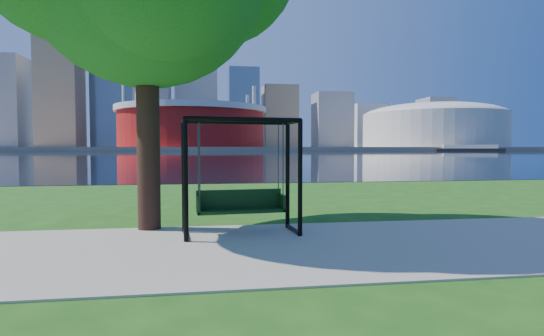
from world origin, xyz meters
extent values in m
plane|color=#1E5114|center=(0.00, 0.00, 0.00)|extent=(900.00, 900.00, 0.00)
cube|color=#9E937F|center=(0.00, -0.50, 0.01)|extent=(120.00, 4.00, 0.03)
cube|color=black|center=(0.00, 102.00, 0.01)|extent=(900.00, 180.00, 0.02)
cube|color=#937F60|center=(0.00, 306.00, 1.00)|extent=(900.00, 228.00, 2.00)
cylinder|color=maroon|center=(-10.00, 235.00, 13.00)|extent=(80.00, 80.00, 22.00)
cylinder|color=silver|center=(-10.00, 235.00, 22.50)|extent=(83.00, 83.00, 3.00)
cylinder|color=silver|center=(22.91, 254.00, 18.00)|extent=(2.00, 2.00, 32.00)
cylinder|color=silver|center=(-42.91, 254.00, 18.00)|extent=(2.00, 2.00, 32.00)
cylinder|color=silver|center=(-42.91, 216.00, 18.00)|extent=(2.00, 2.00, 32.00)
cylinder|color=silver|center=(22.91, 216.00, 18.00)|extent=(2.00, 2.00, 32.00)
cylinder|color=beige|center=(135.00, 235.00, 12.00)|extent=(84.00, 84.00, 20.00)
ellipsoid|color=beige|center=(135.00, 235.00, 21.00)|extent=(84.00, 84.00, 15.12)
cube|color=gray|center=(-140.00, 310.00, 33.00)|extent=(28.00, 28.00, 62.00)
cube|color=#998466|center=(-100.00, 300.00, 46.00)|extent=(26.00, 26.00, 88.00)
cube|color=slate|center=(-70.00, 325.00, 49.50)|extent=(30.00, 24.00, 95.00)
cube|color=gray|center=(-40.00, 305.00, 38.00)|extent=(24.00, 24.00, 72.00)
cube|color=silver|center=(-10.00, 335.00, 42.00)|extent=(32.00, 28.00, 80.00)
cube|color=slate|center=(25.00, 310.00, 31.00)|extent=(22.00, 22.00, 58.00)
cube|color=#998466|center=(55.00, 325.00, 26.00)|extent=(26.00, 26.00, 48.00)
cube|color=gray|center=(95.00, 315.00, 23.00)|extent=(28.00, 24.00, 42.00)
cube|color=silver|center=(135.00, 340.00, 20.00)|extent=(30.00, 26.00, 36.00)
cube|color=gray|center=(185.00, 320.00, 22.00)|extent=(24.00, 24.00, 40.00)
cube|color=#998466|center=(225.00, 335.00, 18.00)|extent=(26.00, 26.00, 32.00)
sphere|color=#998466|center=(-100.00, 300.00, 93.50)|extent=(10.00, 10.00, 10.00)
cylinder|color=black|center=(-1.58, 0.09, 1.07)|extent=(0.09, 0.09, 2.13)
cylinder|color=black|center=(0.45, 0.28, 1.07)|extent=(0.09, 0.09, 2.13)
cylinder|color=black|center=(-1.65, 0.92, 1.07)|extent=(0.09, 0.09, 2.13)
cylinder|color=black|center=(0.38, 1.11, 1.07)|extent=(0.09, 0.09, 2.13)
cylinder|color=black|center=(-0.56, 0.18, 2.13)|extent=(2.04, 0.27, 0.08)
cylinder|color=black|center=(-0.64, 1.02, 2.13)|extent=(2.04, 0.27, 0.08)
cylinder|color=black|center=(-1.62, 0.51, 2.13)|extent=(0.16, 0.84, 0.08)
cylinder|color=black|center=(-1.62, 0.51, 0.07)|extent=(0.14, 0.84, 0.07)
cylinder|color=black|center=(0.42, 0.69, 2.13)|extent=(0.16, 0.84, 0.08)
cylinder|color=black|center=(0.42, 0.69, 0.07)|extent=(0.14, 0.84, 0.07)
cube|color=black|center=(-0.60, 0.60, 0.46)|extent=(1.65, 0.56, 0.06)
cube|color=black|center=(-0.62, 0.78, 0.67)|extent=(1.62, 0.19, 0.35)
cube|color=black|center=(-1.38, 0.53, 0.59)|extent=(0.08, 0.42, 0.32)
cube|color=black|center=(0.18, 0.67, 0.59)|extent=(0.08, 0.42, 0.32)
cylinder|color=#38383E|center=(-1.35, 0.36, 1.41)|extent=(0.02, 0.02, 1.34)
cylinder|color=#38383E|center=(0.18, 0.50, 1.41)|extent=(0.02, 0.02, 1.34)
cylinder|color=#38383E|center=(-1.38, 0.70, 1.41)|extent=(0.02, 0.02, 1.34)
cylinder|color=#38383E|center=(0.15, 0.84, 1.41)|extent=(0.02, 0.02, 1.34)
cylinder|color=black|center=(-2.36, 1.39, 2.21)|extent=(0.44, 0.44, 4.42)
cube|color=black|center=(126.41, 185.15, 0.63)|extent=(31.06, 20.15, 1.22)
cube|color=silver|center=(126.41, 185.15, 2.15)|extent=(24.89, 16.21, 1.83)
camera|label=1|loc=(-1.19, -7.23, 1.64)|focal=28.00mm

